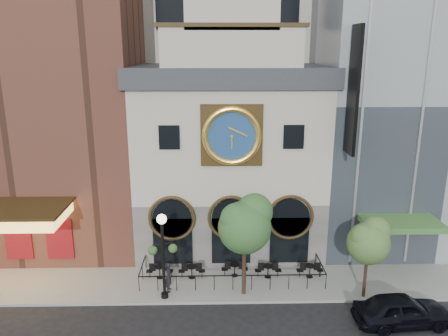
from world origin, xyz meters
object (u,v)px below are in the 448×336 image
bistro_2 (235,269)px  tree_right (369,240)px  bistro_3 (268,270)px  car_right (402,310)px  bistro_0 (160,271)px  lamppost (163,247)px  bistro_1 (192,271)px  pedestrian (169,277)px  bistro_4 (310,270)px  tree_left (246,223)px

bistro_2 → tree_right: 8.00m
bistro_3 → car_right: size_ratio=0.33×
bistro_0 → lamppost: (0.52, -2.13, 2.56)m
bistro_0 → bistro_3: (6.47, -0.07, 0.00)m
bistro_1 → tree_right: bearing=-12.8°
bistro_3 → pedestrian: 5.95m
bistro_1 → bistro_0: bearing=178.7°
bistro_4 → pedestrian: bearing=-170.8°
bistro_1 → car_right: size_ratio=0.33×
lamppost → tree_right: lamppost is taller
bistro_0 → pedestrian: bearing=-64.6°
car_right → lamppost: size_ratio=0.97×
lamppost → tree_right: (11.04, -0.09, 0.33)m
tree_right → tree_left: bearing=176.2°
car_right → lamppost: lamppost is taller
car_right → pedestrian: 12.34m
bistro_2 → lamppost: (-3.96, -2.27, 2.56)m
tree_left → bistro_1: bearing=150.2°
bistro_1 → bistro_3: same height
tree_left → pedestrian: bearing=175.7°
car_right → lamppost: (-12.09, 2.50, 2.37)m
bistro_1 → bistro_3: size_ratio=1.00×
tree_right → car_right: bearing=-66.3°
bistro_3 → tree_left: 4.40m
bistro_1 → bistro_2: size_ratio=1.00×
bistro_3 → pedestrian: pedestrian is taller
bistro_4 → lamppost: lamppost is taller
bistro_0 → bistro_3: size_ratio=1.00×
bistro_1 → bistro_4: 7.06m
pedestrian → bistro_0: bearing=25.6°
pedestrian → lamppost: 2.27m
car_right → lamppost: 12.57m
bistro_3 → car_right: car_right is taller
pedestrian → car_right: bearing=-104.7°
car_right → bistro_0: bearing=65.0°
bistro_4 → lamppost: 9.06m
bistro_1 → bistro_4: size_ratio=1.00×
bistro_0 → tree_right: bearing=-10.9°
bistro_4 → tree_left: size_ratio=0.27×
bistro_3 → pedestrian: size_ratio=0.92×
bistro_3 → bistro_4: size_ratio=1.00×
bistro_2 → bistro_3: bearing=-5.9°
bistro_0 → bistro_1: size_ratio=1.00×
bistro_1 → pedestrian: size_ratio=0.92×
tree_left → lamppost: bearing=-175.4°
bistro_3 → bistro_4: (2.51, -0.04, 0.00)m
bistro_3 → bistro_0: bearing=179.4°
bistro_4 → tree_right: size_ratio=0.34×
pedestrian → lamppost: lamppost is taller
bistro_2 → bistro_0: bearing=-178.2°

